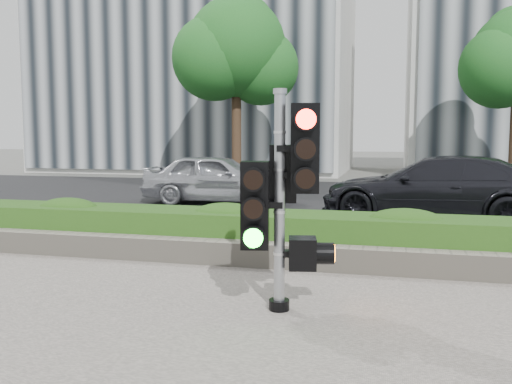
% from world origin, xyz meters
% --- Properties ---
extents(ground, '(120.00, 120.00, 0.00)m').
position_xyz_m(ground, '(0.00, 0.00, 0.00)').
color(ground, '#51514C').
rests_on(ground, ground).
extents(road, '(60.00, 13.00, 0.02)m').
position_xyz_m(road, '(0.00, 10.00, 0.01)').
color(road, black).
rests_on(road, ground).
extents(curb, '(60.00, 0.25, 0.12)m').
position_xyz_m(curb, '(0.00, 3.15, 0.06)').
color(curb, gray).
rests_on(curb, ground).
extents(stone_wall, '(12.00, 0.32, 0.34)m').
position_xyz_m(stone_wall, '(0.00, 1.90, 0.20)').
color(stone_wall, gray).
rests_on(stone_wall, sidewalk).
extents(hedge, '(12.00, 1.00, 0.68)m').
position_xyz_m(hedge, '(0.00, 2.55, 0.37)').
color(hedge, '#488228').
rests_on(hedge, sidewalk).
extents(building_left, '(16.00, 9.00, 15.00)m').
position_xyz_m(building_left, '(-9.00, 23.00, 7.50)').
color(building_left, '#B7B7B2').
rests_on(building_left, ground).
extents(tree_left, '(4.61, 4.03, 7.34)m').
position_xyz_m(tree_left, '(-4.52, 14.56, 5.04)').
color(tree_left, black).
rests_on(tree_left, ground).
extents(traffic_signal, '(0.84, 0.68, 2.34)m').
position_xyz_m(traffic_signal, '(0.18, 0.09, 1.32)').
color(traffic_signal, black).
rests_on(traffic_signal, sidewalk).
extents(car_silver, '(4.09, 1.73, 1.38)m').
position_xyz_m(car_silver, '(-3.37, 8.70, 0.71)').
color(car_silver, '#B2B4BA').
rests_on(car_silver, road).
extents(car_dark, '(5.19, 2.71, 1.44)m').
position_xyz_m(car_dark, '(2.23, 6.89, 0.74)').
color(car_dark, black).
rests_on(car_dark, road).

